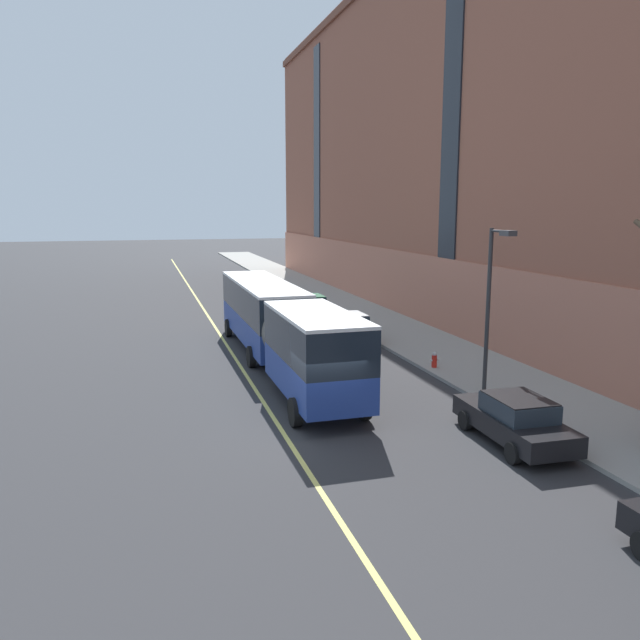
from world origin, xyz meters
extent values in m
plane|color=#303033|center=(0.00, 0.00, 0.00)|extent=(260.00, 260.00, 0.00)
cube|color=#9E9B93|center=(9.01, 3.00, 0.07)|extent=(4.96, 160.00, 0.15)
cube|color=#B67058|center=(11.42, 0.00, 2.20)|extent=(0.14, 110.00, 4.40)
cube|color=#1E232B|center=(11.44, 13.75, 13.24)|extent=(0.10, 2.00, 18.29)
cube|color=#1E232B|center=(11.44, 41.25, 13.24)|extent=(0.10, 2.00, 18.29)
cube|color=navy|center=(0.37, 12.32, 1.26)|extent=(2.55, 11.27, 1.27)
cube|color=black|center=(0.37, 12.32, 2.67)|extent=(2.56, 11.27, 1.56)
cube|color=white|center=(0.37, 12.32, 3.51)|extent=(2.58, 11.27, 0.12)
cube|color=#19232D|center=(0.33, 17.98, 2.51)|extent=(2.27, 0.10, 1.17)
cube|color=orange|center=(0.33, 17.99, 3.27)|extent=(1.73, 0.07, 0.28)
cube|color=black|center=(0.33, 18.00, 0.72)|extent=(2.42, 0.14, 0.24)
cube|color=white|center=(-0.54, 17.99, 0.97)|extent=(0.28, 0.06, 0.18)
cube|color=white|center=(1.19, 18.01, 0.97)|extent=(0.28, 0.06, 0.18)
cylinder|color=#595651|center=(0.42, 6.20, 2.03)|extent=(2.35, 1.02, 2.34)
cube|color=navy|center=(0.45, 2.46, 1.26)|extent=(2.51, 6.49, 1.27)
cube|color=black|center=(0.45, 2.46, 2.67)|extent=(2.53, 6.49, 1.56)
cube|color=white|center=(0.45, 2.46, 3.51)|extent=(2.54, 6.49, 0.12)
cylinder|color=black|center=(-0.89, 16.25, 0.50)|extent=(0.31, 1.00, 1.00)
cylinder|color=black|center=(1.57, 16.27, 0.50)|extent=(0.31, 1.00, 1.00)
cylinder|color=black|center=(-0.84, 8.94, 0.50)|extent=(0.31, 1.00, 1.00)
cylinder|color=black|center=(1.63, 8.96, 0.50)|extent=(0.31, 1.00, 1.00)
cylinder|color=black|center=(-0.77, 0.67, 0.50)|extent=(0.31, 1.00, 1.00)
cylinder|color=black|center=(1.69, 0.69, 0.50)|extent=(0.31, 1.00, 1.00)
cube|color=black|center=(5.43, -2.67, 0.64)|extent=(1.94, 4.73, 0.64)
cube|color=#232D38|center=(5.42, -2.90, 1.24)|extent=(1.65, 2.15, 0.56)
cube|color=black|center=(5.42, -2.90, 1.54)|extent=(1.61, 2.05, 0.04)
cylinder|color=black|center=(4.57, -1.19, 0.32)|extent=(0.24, 0.65, 0.64)
cylinder|color=black|center=(6.36, -1.24, 0.32)|extent=(0.24, 0.65, 0.64)
cylinder|color=black|center=(4.50, -4.10, 0.32)|extent=(0.24, 0.65, 0.64)
cylinder|color=black|center=(6.28, -4.14, 0.32)|extent=(0.24, 0.65, 0.64)
cube|color=#23603D|center=(5.19, 20.89, 0.64)|extent=(1.83, 4.58, 0.64)
cube|color=#232D38|center=(5.19, 20.66, 1.24)|extent=(1.61, 2.06, 0.56)
cube|color=#23603D|center=(5.19, 20.66, 1.54)|extent=(1.57, 1.97, 0.04)
cylinder|color=black|center=(4.29, 22.30, 0.32)|extent=(0.22, 0.64, 0.64)
cylinder|color=black|center=(6.09, 22.31, 0.32)|extent=(0.22, 0.64, 0.64)
cylinder|color=black|center=(4.30, 19.46, 0.32)|extent=(0.22, 0.64, 0.64)
cylinder|color=black|center=(6.09, 19.47, 0.32)|extent=(0.22, 0.64, 0.64)
cube|color=silver|center=(5.40, 13.30, 0.64)|extent=(1.74, 4.54, 0.64)
cube|color=#232D38|center=(5.40, 13.07, 1.24)|extent=(1.53, 2.05, 0.56)
cube|color=silver|center=(5.40, 13.07, 1.54)|extent=(1.50, 1.95, 0.04)
cylinder|color=black|center=(4.55, 14.70, 0.32)|extent=(0.22, 0.64, 0.64)
cylinder|color=black|center=(6.25, 14.71, 0.32)|extent=(0.22, 0.64, 0.64)
cylinder|color=black|center=(4.55, 11.89, 0.32)|extent=(0.22, 0.64, 0.64)
cylinder|color=black|center=(6.25, 11.89, 0.32)|extent=(0.22, 0.64, 0.64)
cylinder|color=#2D2D30|center=(7.13, 1.94, 3.34)|extent=(0.16, 0.16, 6.38)
cylinder|color=#2D2D30|center=(7.13, 1.39, 6.43)|extent=(0.10, 1.10, 0.10)
cube|color=#3D3D3F|center=(7.13, 0.84, 6.38)|extent=(0.36, 0.60, 0.20)
cylinder|color=red|center=(7.03, 6.07, 0.43)|extent=(0.24, 0.24, 0.55)
sphere|color=silver|center=(7.03, 6.07, 0.77)|extent=(0.20, 0.20, 0.20)
cylinder|color=silver|center=(6.87, 6.07, 0.48)|extent=(0.10, 0.09, 0.09)
cylinder|color=silver|center=(7.19, 6.07, 0.48)|extent=(0.10, 0.09, 0.09)
cube|color=#E0D66B|center=(-1.30, 3.00, 0.00)|extent=(0.16, 140.00, 0.01)
camera|label=1|loc=(-5.51, -18.84, 7.27)|focal=35.00mm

